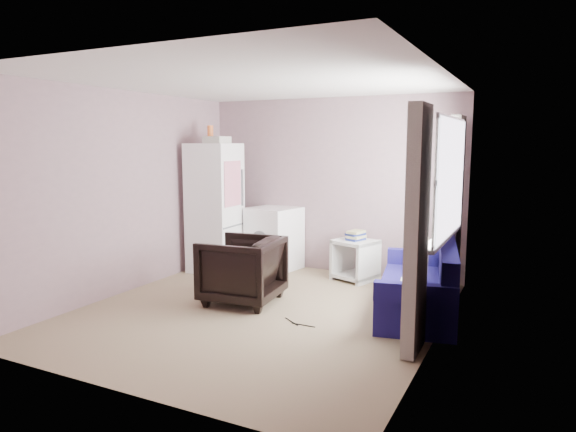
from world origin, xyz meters
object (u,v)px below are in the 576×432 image
Objects in this scene: armchair at (242,266)px; side_table at (355,257)px; fridge at (215,207)px; sofa at (422,289)px; washing_machine at (274,237)px.

side_table is (0.87, 1.54, -0.11)m from armchair.
armchair is 0.41× the size of fridge.
side_table is at bearing 144.62° from armchair.
armchair is at bearing -176.40° from sofa.
washing_machine is (0.71, 0.48, -0.46)m from fridge.
washing_machine is at bearing -171.23° from armchair.
side_table is 1.53m from sofa.
fridge reaches higher than armchair.
washing_machine is 1.34× the size of side_table.
sofa is (1.99, 0.50, -0.15)m from armchair.
fridge is 3.25m from sofa.
fridge is at bearing -168.29° from side_table.
armchair is 1.25× the size of side_table.
armchair is 1.66m from washing_machine.
washing_machine is 2.66m from sofa.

